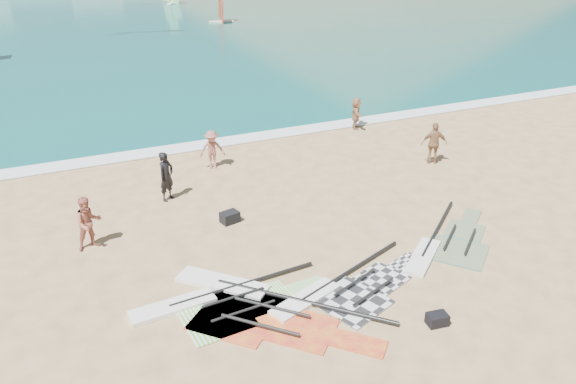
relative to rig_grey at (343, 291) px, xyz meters
name	(u,v)px	position (x,y,z in m)	size (l,w,h in m)	color
ground	(379,266)	(1.67, 0.74, -0.05)	(300.00, 300.00, 0.00)	tan
surf_line	(240,140)	(1.67, 13.04, -0.05)	(300.00, 1.20, 0.04)	white
rig_grey	(343,291)	(0.00, 0.00, 0.00)	(5.44, 3.24, 0.20)	#2A2A2D
rig_green	(217,304)	(-3.41, 0.86, 0.00)	(5.50, 2.23, 0.20)	#60C02A
rig_orange	(444,245)	(4.22, 0.84, 0.00)	(4.91, 4.02, 0.20)	orange
rig_red	(256,304)	(-2.45, 0.42, 0.00)	(5.12, 5.75, 0.21)	red
gear_bag_near	(230,217)	(-1.52, 5.26, 0.15)	(0.61, 0.44, 0.39)	black
gear_bag_far	(437,319)	(1.51, -2.24, 0.11)	(0.53, 0.37, 0.32)	black
person_wetsuit	(166,176)	(-3.03, 7.95, 0.90)	(0.69, 0.45, 1.89)	black
beachgoer_left	(88,223)	(-6.10, 5.46, 0.84)	(0.86, 0.67, 1.77)	#B36251
beachgoer_mid	(212,150)	(-0.56, 10.22, 0.79)	(1.08, 0.62, 1.67)	#94594C
beachgoer_back	(434,143)	(8.29, 6.77, 0.87)	(1.07, 0.45, 1.83)	#956947
beachgoer_right	(356,113)	(7.67, 12.24, 0.75)	(1.49, 0.48, 1.61)	tan
windsurfer_centre	(221,10)	(12.72, 49.24, 1.32)	(2.70, 3.18, 4.78)	white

